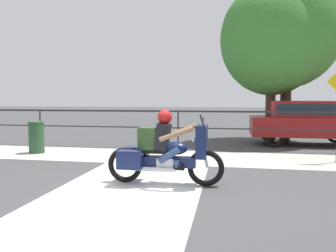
% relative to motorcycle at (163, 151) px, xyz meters
% --- Properties ---
extents(ground_plane, '(120.00, 120.00, 0.00)m').
position_rel_motorcycle_xyz_m(ground_plane, '(-0.40, -0.38, -0.67)').
color(ground_plane, '#424244').
extents(sidewalk_band, '(44.00, 2.40, 0.01)m').
position_rel_motorcycle_xyz_m(sidewalk_band, '(-0.40, 3.02, -0.66)').
color(sidewalk_band, '#B7B2A8').
rests_on(sidewalk_band, ground).
extents(crosswalk_band, '(2.72, 6.00, 0.01)m').
position_rel_motorcycle_xyz_m(crosswalk_band, '(-0.57, -0.58, -0.67)').
color(crosswalk_band, silver).
rests_on(crosswalk_band, ground).
extents(fence_railing, '(36.00, 0.05, 1.31)m').
position_rel_motorcycle_xyz_m(fence_railing, '(-0.40, 4.57, 0.36)').
color(fence_railing, '#232326').
rests_on(fence_railing, ground).
extents(motorcycle, '(2.36, 0.76, 1.49)m').
position_rel_motorcycle_xyz_m(motorcycle, '(0.00, 0.00, 0.00)').
color(motorcycle, black).
rests_on(motorcycle, ground).
extents(parked_car, '(4.00, 1.77, 1.62)m').
position_rel_motorcycle_xyz_m(parked_car, '(4.02, 6.38, 0.26)').
color(parked_car, maroon).
rests_on(parked_car, ground).
extents(trash_bin, '(0.48, 0.48, 0.99)m').
position_rel_motorcycle_xyz_m(trash_bin, '(-4.63, 2.95, -0.17)').
color(trash_bin, '#284C2D').
rests_on(trash_bin, ground).
extents(tree_behind_sign, '(3.91, 3.91, 6.14)m').
position_rel_motorcycle_xyz_m(tree_behind_sign, '(2.86, 6.92, 3.30)').
color(tree_behind_sign, '#473323').
rests_on(tree_behind_sign, ground).
extents(tree_behind_car, '(4.11, 4.11, 6.64)m').
position_rel_motorcycle_xyz_m(tree_behind_car, '(3.48, 7.28, 3.69)').
color(tree_behind_car, '#473323').
rests_on(tree_behind_car, ground).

